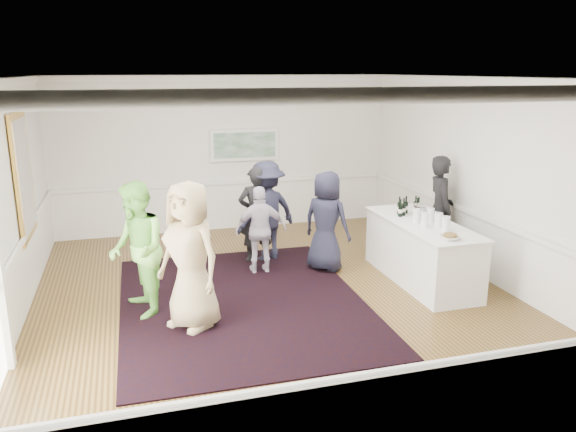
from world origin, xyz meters
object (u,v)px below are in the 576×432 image
object	(u,v)px
ice_bucket	(421,212)
nut_bowl	(450,237)
guest_dark_b	(256,215)
bartender	(440,209)
guest_tan	(190,256)
guest_dark_a	(267,211)
guest_navy	(326,221)
guest_lilac	(261,230)
guest_green	(137,250)
serving_table	(421,251)

from	to	relation	value
ice_bucket	nut_bowl	xyz separation A→B (m)	(-0.14, -1.09, -0.08)
nut_bowl	guest_dark_b	bearing A→B (deg)	130.49
bartender	guest_tan	size ratio (longest dim) A/B	0.96
nut_bowl	bartender	bearing A→B (deg)	63.02
guest_dark_a	bartender	bearing A→B (deg)	141.86
guest_navy	nut_bowl	size ratio (longest dim) A/B	6.00
nut_bowl	guest_lilac	bearing A→B (deg)	138.32
guest_dark_a	nut_bowl	distance (m)	3.32
bartender	guest_lilac	size ratio (longest dim) A/B	1.28
guest_green	guest_dark_a	distance (m)	2.86
bartender	guest_green	bearing A→B (deg)	111.70
ice_bucket	guest_dark_b	bearing A→B (deg)	147.39
guest_navy	guest_dark_b	bearing A→B (deg)	11.67
guest_green	guest_dark_b	xyz separation A→B (m)	(2.05, 1.72, -0.08)
guest_dark_a	nut_bowl	size ratio (longest dim) A/B	6.31
serving_table	ice_bucket	bearing A→B (deg)	74.56
serving_table	guest_dark_a	distance (m)	2.74
serving_table	guest_lilac	distance (m)	2.62
guest_tan	guest_navy	distance (m)	2.90
guest_lilac	bartender	bearing A→B (deg)	178.15
nut_bowl	serving_table	bearing A→B (deg)	84.07
bartender	guest_dark_a	bearing A→B (deg)	84.74
nut_bowl	guest_dark_a	bearing A→B (deg)	127.37
guest_navy	ice_bucket	world-z (taller)	guest_navy
bartender	guest_tan	bearing A→B (deg)	120.15
guest_dark_a	guest_navy	size ratio (longest dim) A/B	1.05
serving_table	ice_bucket	xyz separation A→B (m)	(0.04, 0.16, 0.60)
guest_green	guest_navy	bearing A→B (deg)	97.63
serving_table	bartender	distance (m)	1.20
guest_green	guest_tan	bearing A→B (deg)	37.29
guest_navy	ice_bucket	bearing A→B (deg)	-162.43
guest_dark_b	serving_table	bearing A→B (deg)	146.46
ice_bucket	bartender	bearing A→B (deg)	40.69
serving_table	guest_green	bearing A→B (deg)	-179.28
serving_table	guest_tan	xyz separation A→B (m)	(-3.72, -0.65, 0.49)
serving_table	guest_lilac	xyz separation A→B (m)	(-2.37, 1.09, 0.24)
guest_green	guest_dark_b	bearing A→B (deg)	120.03
guest_navy	nut_bowl	world-z (taller)	guest_navy
guest_green	guest_dark_b	distance (m)	2.68
guest_tan	guest_dark_b	distance (m)	2.71
guest_dark_b	nut_bowl	world-z (taller)	guest_dark_b
guest_lilac	guest_tan	bearing A→B (deg)	55.90
bartender	nut_bowl	xyz separation A→B (m)	(-0.87, -1.72, 0.07)
bartender	nut_bowl	distance (m)	1.93
guest_lilac	ice_bucket	distance (m)	2.61
guest_tan	ice_bucket	world-z (taller)	guest_tan
guest_navy	nut_bowl	bearing A→B (deg)	170.13
guest_lilac	nut_bowl	size ratio (longest dim) A/B	5.21
guest_tan	guest_dark_b	world-z (taller)	guest_tan
guest_tan	guest_green	distance (m)	0.88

